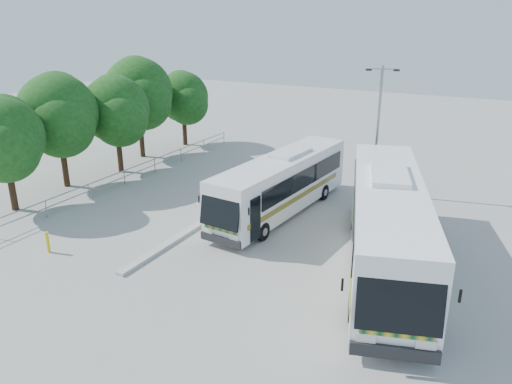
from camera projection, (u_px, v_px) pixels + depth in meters
The scene contains 12 objects.
ground at pixel (240, 233), 24.48m from camera, with size 100.00×100.00×0.00m, color #989894.
kerb_divider at pixel (221, 211), 27.13m from camera, with size 0.40×16.00×0.15m, color #B2B2AD.
railing at pixel (135, 170), 31.95m from camera, with size 0.06×22.00×1.00m.
tree_far_a at pixel (4, 138), 26.05m from camera, with size 4.75×4.49×6.20m.
tree_far_b at pixel (59, 114), 29.64m from camera, with size 5.33×5.03×6.96m.
tree_far_c at pixel (116, 110), 32.60m from camera, with size 4.97×4.69×6.49m.
tree_far_d at pixel (139, 92), 36.02m from camera, with size 5.62×5.30×7.33m.
tree_far_e at pixel (184, 97), 39.78m from camera, with size 4.54×4.28×5.92m.
coach_main at pixel (282, 183), 26.49m from camera, with size 3.24×11.22×3.07m.
coach_adjacent at pixel (387, 224), 20.53m from camera, with size 6.38×13.54×3.70m.
lamppost at pixel (378, 126), 28.48m from camera, with size 1.79×0.72×7.49m.
bollard at pixel (48, 242), 22.38m from camera, with size 0.14×0.14×1.01m, color yellow.
Camera 1 is at (11.12, -19.41, 10.18)m, focal length 35.00 mm.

